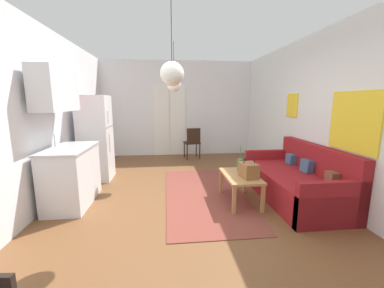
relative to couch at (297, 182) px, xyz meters
name	(u,v)px	position (x,y,z in m)	size (l,w,h in m)	color
ground_plane	(191,212)	(-1.80, -0.20, -0.33)	(4.98, 8.12, 0.10)	brown
wall_back	(177,109)	(-1.80, 3.60, 1.08)	(4.58, 0.13, 2.76)	silver
wall_right	(338,117)	(0.44, -0.20, 1.10)	(0.12, 7.72, 2.76)	silver
wall_left	(22,119)	(-4.03, -0.20, 1.10)	(0.12, 7.72, 2.76)	silver
area_rug	(204,194)	(-1.51, 0.34, -0.28)	(1.33, 2.86, 0.01)	brown
couch	(297,182)	(0.00, 0.00, 0.00)	(0.95, 2.03, 0.90)	maroon
coffee_table	(240,179)	(-0.98, -0.03, 0.10)	(0.51, 0.88, 0.45)	#B27F4C
bamboo_vase	(240,165)	(-0.93, 0.17, 0.28)	(0.09, 0.09, 0.43)	#47704C
handbag	(249,170)	(-0.90, -0.18, 0.29)	(0.25, 0.31, 0.34)	brown
refrigerator	(96,138)	(-3.58, 1.41, 0.58)	(0.61, 0.62, 1.72)	white
kitchen_counter	(68,154)	(-3.66, 0.20, 0.52)	(0.59, 1.12, 2.09)	silver
accent_chair	(193,141)	(-1.42, 2.95, 0.22)	(0.48, 0.46, 0.88)	black
pendant_lamp_near	(172,74)	(-2.06, -0.61, 1.65)	(0.29, 0.29, 0.97)	black
pendant_lamp_far	(174,85)	(-1.97, 1.37, 1.65)	(0.28, 0.28, 0.97)	black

